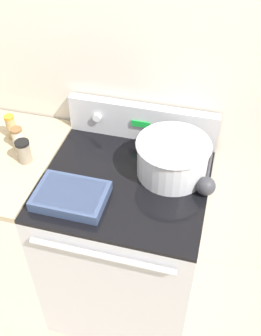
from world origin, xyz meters
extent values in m
cube|color=beige|center=(0.00, 0.71, 1.25)|extent=(8.00, 0.05, 2.50)
cube|color=#BCBCC1|center=(0.00, 0.34, 0.47)|extent=(0.73, 0.68, 0.93)
cube|color=black|center=(0.00, 0.34, 0.94)|extent=(0.73, 0.68, 0.02)
cylinder|color=silver|center=(0.00, -0.02, 0.87)|extent=(0.60, 0.02, 0.02)
cube|color=#BCBCC1|center=(0.00, 0.65, 1.04)|extent=(0.73, 0.05, 0.19)
cylinder|color=white|center=(-0.22, 0.62, 1.05)|extent=(0.04, 0.02, 0.04)
cylinder|color=white|center=(0.22, 0.62, 1.05)|extent=(0.04, 0.02, 0.04)
cube|color=green|center=(0.00, 0.62, 1.05)|extent=(0.09, 0.01, 0.03)
cube|color=silver|center=(-0.64, 0.34, 0.47)|extent=(0.55, 0.68, 0.93)
cylinder|color=silver|center=(0.19, 0.44, 1.03)|extent=(0.31, 0.31, 0.17)
torus|color=silver|center=(0.19, 0.44, 1.11)|extent=(0.33, 0.33, 0.01)
cylinder|color=beige|center=(0.19, 0.44, 1.10)|extent=(0.28, 0.28, 0.02)
cube|color=#38476B|center=(-0.19, 0.17, 0.97)|extent=(0.30, 0.21, 0.05)
cube|color=#D1BC7A|center=(-0.19, 0.17, 0.98)|extent=(0.26, 0.19, 0.03)
cylinder|color=#333338|center=(0.35, 0.49, 0.96)|extent=(0.01, 0.29, 0.01)
sphere|color=#333338|center=(0.35, 0.35, 0.99)|extent=(0.08, 0.08, 0.08)
cylinder|color=gray|center=(-0.47, 0.33, 1.01)|extent=(0.06, 0.06, 0.10)
cylinder|color=black|center=(-0.47, 0.33, 1.07)|extent=(0.07, 0.07, 0.01)
cylinder|color=beige|center=(-0.55, 0.42, 1.01)|extent=(0.05, 0.05, 0.09)
cylinder|color=brown|center=(-0.55, 0.42, 1.06)|extent=(0.05, 0.05, 0.01)
cylinder|color=tan|center=(-0.61, 0.48, 1.02)|extent=(0.05, 0.05, 0.11)
cylinder|color=orange|center=(-0.61, 0.48, 1.08)|extent=(0.05, 0.05, 0.01)
camera|label=1|loc=(0.34, -0.86, 2.16)|focal=42.00mm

